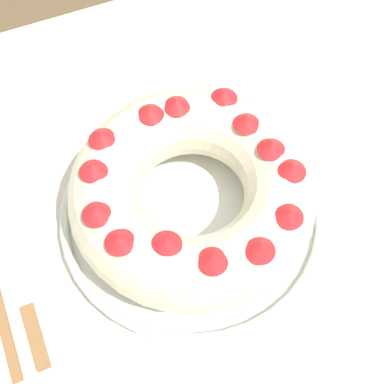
{
  "coord_description": "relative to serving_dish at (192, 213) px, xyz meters",
  "views": [
    {
      "loc": [
        -0.12,
        -0.29,
        1.37
      ],
      "look_at": [
        0.01,
        0.02,
        0.79
      ],
      "focal_mm": 50.0,
      "sensor_mm": 36.0,
      "label": 1
    }
  ],
  "objects": [
    {
      "name": "bundt_cake",
      "position": [
        0.0,
        -0.0,
        0.06
      ],
      "size": [
        0.31,
        0.31,
        0.1
      ],
      "color": "beige",
      "rests_on": "serving_dish"
    },
    {
      "name": "serving_dish",
      "position": [
        0.0,
        0.0,
        0.0
      ],
      "size": [
        0.35,
        0.35,
        0.03
      ],
      "color": "white",
      "rests_on": "dining_table"
    },
    {
      "name": "dining_table",
      "position": [
        -0.01,
        -0.02,
        -0.1
      ],
      "size": [
        1.35,
        0.93,
        0.72
      ],
      "color": "beige",
      "rests_on": "ground_plane"
    },
    {
      "name": "cake_knife",
      "position": [
        -0.24,
        -0.04,
        -0.01
      ],
      "size": [
        0.02,
        0.18,
        0.01
      ],
      "rotation": [
        0.0,
        0.0,
        0.07
      ],
      "color": "#936038",
      "rests_on": "dining_table"
    },
    {
      "name": "ground_plane",
      "position": [
        -0.01,
        -0.02,
        -0.73
      ],
      "size": [
        8.0,
        8.0,
        0.0
      ],
      "primitive_type": "plane",
      "color": "brown"
    }
  ]
}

